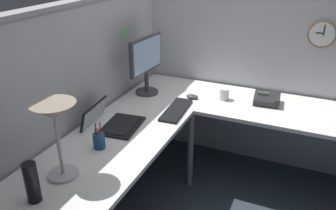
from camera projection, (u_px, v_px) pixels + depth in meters
ground_plane at (201, 200)px, 2.84m from camera, size 6.80×6.80×0.00m
cubicle_wall_back at (76, 113)px, 2.53m from camera, size 2.57×0.12×1.58m
cubicle_wall_right at (263, 81)px, 3.14m from camera, size 0.12×2.37×1.58m
desk at (204, 144)px, 2.44m from camera, size 2.35×2.15×0.73m
monitor at (146, 61)px, 2.92m from camera, size 0.46×0.20×0.50m
laptop at (110, 122)px, 2.48m from camera, size 0.38×0.42×0.22m
keyboard at (176, 110)px, 2.69m from camera, size 0.44×0.17×0.02m
computer_mouse at (192, 97)px, 2.92m from camera, size 0.06×0.10×0.03m
desk_lamp_dome at (55, 117)px, 1.79m from camera, size 0.24×0.24×0.44m
pen_cup at (99, 141)px, 2.19m from camera, size 0.08×0.08×0.18m
thermos_flask at (32, 183)px, 1.70m from camera, size 0.07×0.07×0.22m
office_phone at (267, 99)px, 2.82m from camera, size 0.21×0.22×0.11m
coffee_mug at (224, 94)px, 2.89m from camera, size 0.08×0.08×0.10m
wall_clock at (322, 34)px, 2.74m from camera, size 0.04×0.22×0.22m
pinned_note_middle at (124, 34)px, 2.86m from camera, size 0.08×0.00×0.10m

